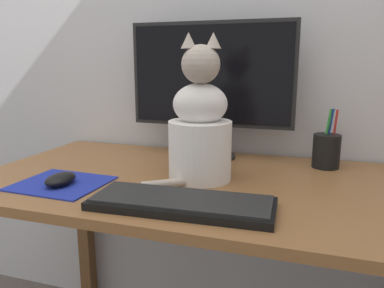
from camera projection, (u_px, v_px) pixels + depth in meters
name	position (u px, v px, depth m)	size (l,w,h in m)	color
desk	(211.00, 212.00, 1.06)	(1.34, 0.68, 0.72)	brown
monitor	(211.00, 82.00, 1.23)	(0.55, 0.17, 0.45)	black
keyboard	(182.00, 203.00, 0.84)	(0.42, 0.17, 0.02)	black
mousepad_left	(61.00, 183.00, 1.00)	(0.24, 0.21, 0.00)	#1E2D9E
computer_mouse_left	(61.00, 179.00, 0.98)	(0.06, 0.10, 0.03)	black
cat	(200.00, 127.00, 1.02)	(0.23, 0.27, 0.39)	white
pen_cup	(326.00, 150.00, 1.15)	(0.08, 0.08, 0.18)	black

